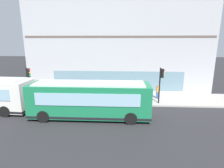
% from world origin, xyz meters
% --- Properties ---
extents(ground, '(120.00, 120.00, 0.00)m').
position_xyz_m(ground, '(0.00, 0.00, 0.00)').
color(ground, '#262628').
extents(sidewalk_curb, '(4.47, 40.00, 0.15)m').
position_xyz_m(sidewalk_curb, '(4.84, 0.00, 0.07)').
color(sidewalk_curb, '#9E9991').
rests_on(sidewalk_curb, ground).
extents(building_corner, '(7.99, 22.77, 12.49)m').
position_xyz_m(building_corner, '(11.04, 0.00, 6.24)').
color(building_corner, '#A8A8AD').
rests_on(building_corner, ground).
extents(city_bus_nearside, '(2.64, 10.05, 3.07)m').
position_xyz_m(city_bus_nearside, '(-0.29, 2.15, 1.55)').
color(city_bus_nearside, '#197247').
rests_on(city_bus_nearside, ground).
extents(traffic_light_near_corner, '(0.32, 0.49, 3.67)m').
position_xyz_m(traffic_light_near_corner, '(3.30, -4.46, 2.71)').
color(traffic_light_near_corner, black).
rests_on(traffic_light_near_corner, sidewalk_curb).
extents(traffic_light_down_block, '(0.32, 0.49, 3.59)m').
position_xyz_m(traffic_light_down_block, '(3.25, 9.21, 2.65)').
color(traffic_light_down_block, black).
rests_on(traffic_light_down_block, sidewalk_curb).
extents(fire_hydrant, '(0.35, 0.35, 0.74)m').
position_xyz_m(fire_hydrant, '(4.89, 1.87, 0.51)').
color(fire_hydrant, red).
rests_on(fire_hydrant, sidewalk_curb).
extents(pedestrian_near_hydrant, '(0.32, 0.32, 1.67)m').
position_xyz_m(pedestrian_near_hydrant, '(5.20, -0.46, 1.11)').
color(pedestrian_near_hydrant, '#99994C').
rests_on(pedestrian_near_hydrant, sidewalk_curb).
extents(pedestrian_near_building_entrance, '(0.32, 0.32, 1.60)m').
position_xyz_m(pedestrian_near_building_entrance, '(3.16, 2.76, 1.06)').
color(pedestrian_near_building_entrance, '#3359A5').
rests_on(pedestrian_near_building_entrance, sidewalk_curb).
extents(pedestrian_by_light_pole, '(0.32, 0.32, 1.56)m').
position_xyz_m(pedestrian_by_light_pole, '(4.80, -4.47, 1.04)').
color(pedestrian_by_light_pole, '#3359A5').
rests_on(pedestrian_by_light_pole, sidewalk_curb).
extents(newspaper_vending_box, '(0.44, 0.42, 0.90)m').
position_xyz_m(newspaper_vending_box, '(4.07, 1.54, 0.60)').
color(newspaper_vending_box, '#197233').
rests_on(newspaper_vending_box, sidewalk_curb).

